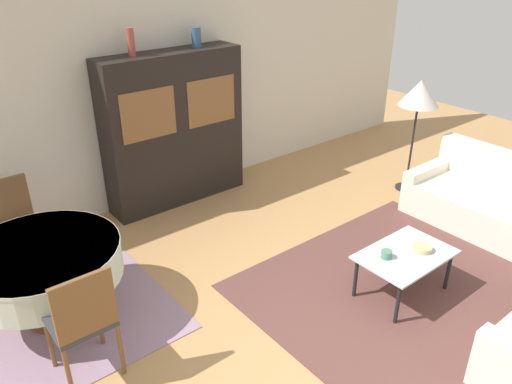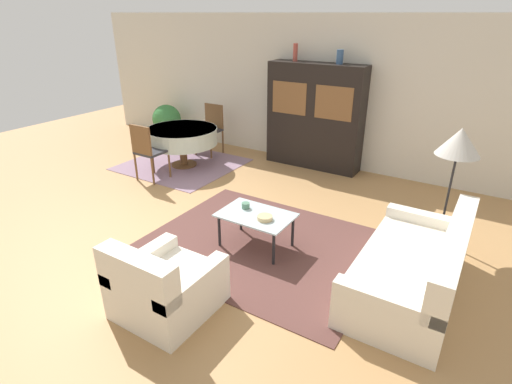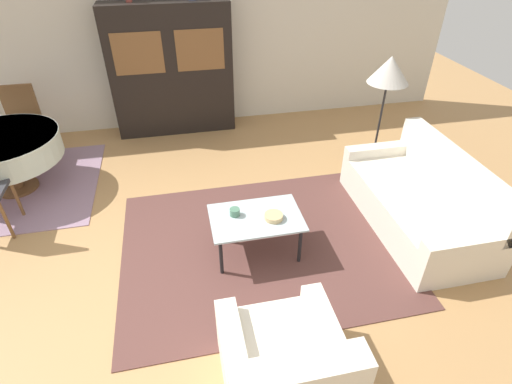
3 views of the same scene
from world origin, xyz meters
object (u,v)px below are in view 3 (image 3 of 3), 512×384
(couch, at_px, (421,202))
(cup, at_px, (235,212))
(bowl, at_px, (274,217))
(armchair, at_px, (285,369))
(coffee_table, at_px, (256,221))
(display_cabinet, at_px, (172,70))
(dining_table, at_px, (2,148))
(floor_lamp, at_px, (389,73))
(dining_chair_far, at_px, (22,118))

(couch, relative_size, cup, 19.09)
(couch, bearing_deg, bowl, 94.73)
(armchair, xyz_separation_m, coffee_table, (0.11, 1.49, 0.11))
(display_cabinet, distance_m, bowl, 3.25)
(dining_table, distance_m, cup, 3.02)
(cup, bearing_deg, display_cabinet, 98.35)
(dining_table, xyz_separation_m, floor_lamp, (4.66, -0.38, 0.71))
(couch, distance_m, display_cabinet, 3.94)
(armchair, relative_size, dining_table, 0.67)
(dining_table, height_order, floor_lamp, floor_lamp)
(coffee_table, relative_size, display_cabinet, 0.47)
(armchair, bearing_deg, dining_table, 128.93)
(dining_table, height_order, bowl, dining_table)
(armchair, bearing_deg, display_cabinet, 96.56)
(coffee_table, distance_m, cup, 0.23)
(coffee_table, relative_size, cup, 9.02)
(display_cabinet, relative_size, dining_chair_far, 1.90)
(floor_lamp, bearing_deg, display_cabinet, 146.60)
(cup, xyz_separation_m, bowl, (0.36, -0.13, -0.01))
(dining_table, bearing_deg, couch, -19.80)
(dining_chair_far, bearing_deg, cup, 134.74)
(coffee_table, distance_m, floor_lamp, 2.53)
(couch, height_order, armchair, couch)
(coffee_table, xyz_separation_m, display_cabinet, (-0.63, 3.05, 0.55))
(armchair, bearing_deg, floor_lamp, 54.28)
(coffee_table, distance_m, display_cabinet, 3.16)
(cup, height_order, bowl, cup)
(coffee_table, bearing_deg, armchair, -94.29)
(armchair, bearing_deg, dining_chair_far, 122.39)
(display_cabinet, bearing_deg, bowl, -75.64)
(floor_lamp, bearing_deg, coffee_table, -145.01)
(dining_chair_far, bearing_deg, coffee_table, 136.10)
(couch, height_order, dining_table, couch)
(armchair, relative_size, coffee_table, 0.99)
(coffee_table, bearing_deg, floor_lamp, 34.99)
(coffee_table, relative_size, dining_table, 0.68)
(coffee_table, xyz_separation_m, cup, (-0.20, 0.07, 0.08))
(dining_table, xyz_separation_m, bowl, (2.88, -1.80, -0.11))
(display_cabinet, relative_size, dining_table, 1.44)
(coffee_table, relative_size, floor_lamp, 0.60)
(couch, height_order, coffee_table, couch)
(floor_lamp, xyz_separation_m, cup, (-2.13, -1.28, -0.81))
(coffee_table, height_order, bowl, bowl)
(bowl, bearing_deg, dining_chair_far, 137.10)
(cup, bearing_deg, bowl, -20.17)
(coffee_table, bearing_deg, bowl, -20.35)
(floor_lamp, height_order, bowl, floor_lamp)
(couch, xyz_separation_m, dining_table, (-4.59, 1.65, 0.30))
(couch, xyz_separation_m, armchair, (-1.98, -1.58, 0.00))
(armchair, relative_size, dining_chair_far, 0.89)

